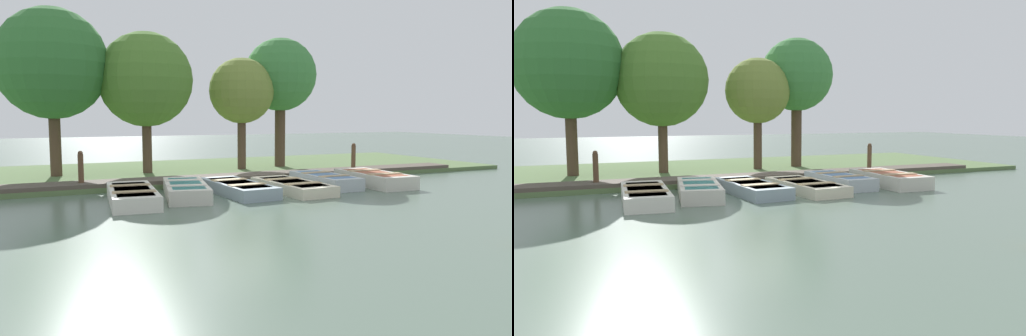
{
  "view_description": "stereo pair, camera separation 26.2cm",
  "coord_description": "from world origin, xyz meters",
  "views": [
    {
      "loc": [
        13.64,
        -5.8,
        2.22
      ],
      "look_at": [
        0.14,
        0.37,
        0.65
      ],
      "focal_mm": 35.0,
      "sensor_mm": 36.0,
      "label": 1
    },
    {
      "loc": [
        13.74,
        -5.56,
        2.22
      ],
      "look_at": [
        0.14,
        0.37,
        0.65
      ],
      "focal_mm": 35.0,
      "sensor_mm": 36.0,
      "label": 2
    }
  ],
  "objects": [
    {
      "name": "ground_plane",
      "position": [
        0.0,
        0.0,
        0.0
      ],
      "size": [
        80.0,
        80.0,
        0.0
      ],
      "primitive_type": "plane",
      "color": "#566B5B"
    },
    {
      "name": "shore_bank",
      "position": [
        -5.0,
        0.0,
        0.07
      ],
      "size": [
        8.0,
        24.0,
        0.15
      ],
      "color": "#567042",
      "rests_on": "ground_plane"
    },
    {
      "name": "dock_walkway",
      "position": [
        -1.6,
        0.0,
        0.13
      ],
      "size": [
        1.08,
        18.66,
        0.26
      ],
      "color": "#51473D",
      "rests_on": "ground_plane"
    },
    {
      "name": "rowboat_0",
      "position": [
        0.91,
        -3.45,
        0.19
      ],
      "size": [
        3.25,
        1.44,
        0.39
      ],
      "rotation": [
        0.0,
        0.0,
        -0.1
      ],
      "color": "silver",
      "rests_on": "ground_plane"
    },
    {
      "name": "rowboat_1",
      "position": [
        0.61,
        -1.95,
        0.2
      ],
      "size": [
        3.12,
        1.65,
        0.41
      ],
      "rotation": [
        0.0,
        0.0,
        -0.2
      ],
      "color": "beige",
      "rests_on": "ground_plane"
    },
    {
      "name": "rowboat_2",
      "position": [
        0.69,
        -0.45,
        0.17
      ],
      "size": [
        3.12,
        1.32,
        0.36
      ],
      "rotation": [
        0.0,
        0.0,
        0.06
      ],
      "color": "#8C9EA8",
      "rests_on": "ground_plane"
    },
    {
      "name": "rowboat_3",
      "position": [
        0.95,
        1.17,
        0.16
      ],
      "size": [
        3.07,
        1.36,
        0.33
      ],
      "rotation": [
        0.0,
        0.0,
        0.05
      ],
      "color": "beige",
      "rests_on": "ground_plane"
    },
    {
      "name": "rowboat_4",
      "position": [
        0.45,
        2.61,
        0.2
      ],
      "size": [
        2.71,
        1.09,
        0.4
      ],
      "rotation": [
        0.0,
        0.0,
        0.01
      ],
      "color": "#B2BCC1",
      "rests_on": "ground_plane"
    },
    {
      "name": "rowboat_5",
      "position": [
        0.84,
        4.21,
        0.22
      ],
      "size": [
        2.89,
        1.34,
        0.44
      ],
      "rotation": [
        0.0,
        0.0,
        -0.03
      ],
      "color": "beige",
      "rests_on": "ground_plane"
    },
    {
      "name": "mooring_post_near",
      "position": [
        -1.6,
        -4.44,
        0.6
      ],
      "size": [
        0.16,
        0.16,
        1.2
      ],
      "color": "brown",
      "rests_on": "ground_plane"
    },
    {
      "name": "mooring_post_far",
      "position": [
        -1.6,
        5.15,
        0.6
      ],
      "size": [
        0.16,
        0.16,
        1.2
      ],
      "color": "brown",
      "rests_on": "ground_plane"
    },
    {
      "name": "park_tree_far_left",
      "position": [
        -4.67,
        -4.96,
        3.93
      ],
      "size": [
        3.73,
        3.73,
        5.82
      ],
      "color": "#4C3828",
      "rests_on": "ground_plane"
    },
    {
      "name": "park_tree_left",
      "position": [
        -4.35,
        -1.9,
        3.47
      ],
      "size": [
        3.36,
        3.36,
        5.17
      ],
      "color": "#4C3828",
      "rests_on": "ground_plane"
    },
    {
      "name": "park_tree_center",
      "position": [
        -4.12,
        1.71,
        3.13
      ],
      "size": [
        2.5,
        2.5,
        4.41
      ],
      "color": "#4C3828",
      "rests_on": "ground_plane"
    },
    {
      "name": "park_tree_right",
      "position": [
        -4.41,
        3.53,
        3.79
      ],
      "size": [
        2.9,
        2.9,
        5.29
      ],
      "color": "#4C3828",
      "rests_on": "ground_plane"
    }
  ]
}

